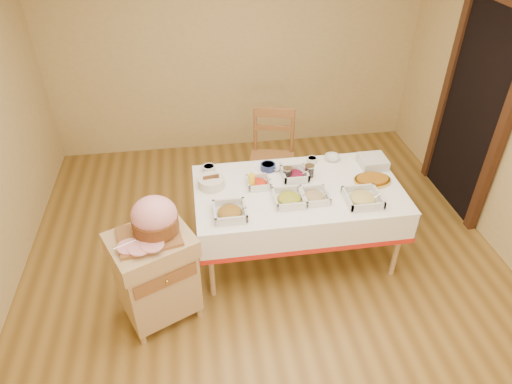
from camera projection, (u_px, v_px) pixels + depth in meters
room_shell at (272, 156)px, 3.41m from camera, size 5.00×5.00×5.00m
doorway at (474, 108)px, 4.51m from camera, size 0.09×1.10×2.20m
dining_table at (297, 203)px, 4.10m from camera, size 1.82×1.02×0.76m
butcher_cart at (156, 273)px, 3.56m from camera, size 0.74×0.70×0.84m
dining_chair at (272, 158)px, 4.86m from camera, size 0.56×0.55×1.03m
ham_on_board at (154, 220)px, 3.31m from camera, size 0.48×0.46×0.32m
serving_dish_a at (230, 212)px, 3.67m from camera, size 0.27×0.26×0.12m
serving_dish_b at (289, 198)px, 3.82m from camera, size 0.26×0.26×0.11m
serving_dish_c at (314, 196)px, 3.85m from camera, size 0.24×0.24×0.10m
serving_dish_d at (363, 198)px, 3.82m from camera, size 0.29×0.29×0.11m
serving_dish_e at (259, 183)px, 4.02m from camera, size 0.21×0.20×0.10m
serving_dish_f at (295, 174)px, 4.12m from camera, size 0.24×0.23×0.11m
small_bowl_left at (209, 168)px, 4.21m from camera, size 0.12×0.12×0.05m
small_bowl_mid at (268, 166)px, 4.23m from camera, size 0.14×0.14×0.06m
small_bowl_right at (312, 160)px, 4.34m from camera, size 0.10×0.10×0.05m
bowl_white_imported at (277, 167)px, 4.25m from camera, size 0.18×0.18×0.03m
bowl_small_imported at (332, 158)px, 4.38m from camera, size 0.15×0.15×0.05m
preserve_jar_left at (288, 174)px, 4.09m from camera, size 0.09×0.09×0.11m
preserve_jar_right at (309, 171)px, 4.13m from camera, size 0.09×0.09×0.11m
mustard_bottle at (252, 181)px, 3.95m from camera, size 0.06×0.06×0.18m
bread_basket at (211, 182)px, 4.00m from camera, size 0.23×0.23×0.10m
plate_stack at (373, 162)px, 4.28m from camera, size 0.24×0.24×0.09m
brass_platter at (372, 180)px, 4.07m from camera, size 0.33×0.24×0.04m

